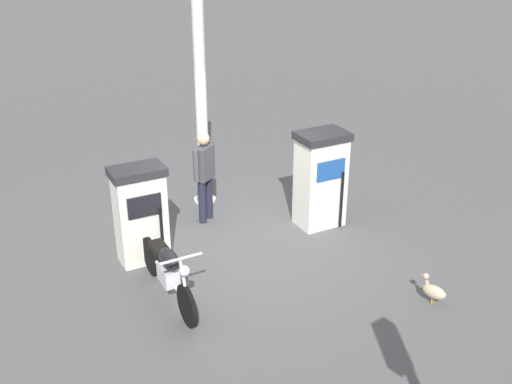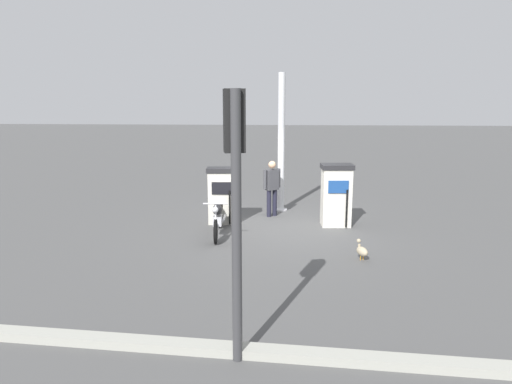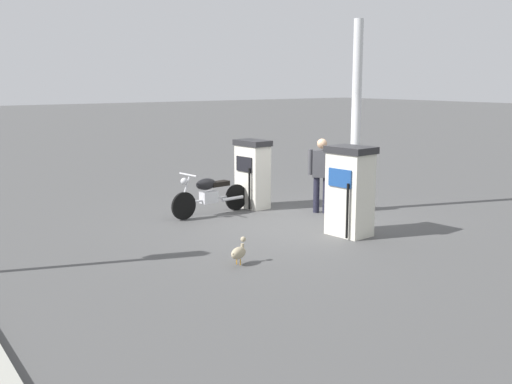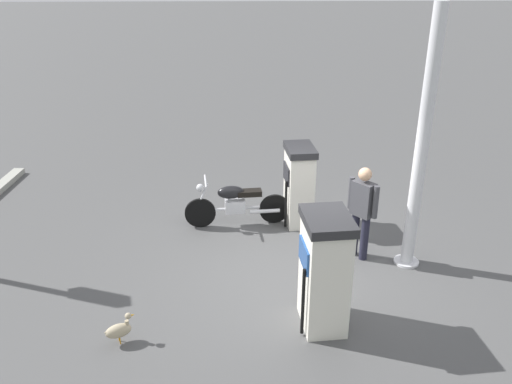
{
  "view_description": "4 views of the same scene",
  "coord_description": "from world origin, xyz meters",
  "px_view_note": "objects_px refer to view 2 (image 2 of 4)",
  "views": [
    {
      "loc": [
        7.68,
        -2.98,
        4.71
      ],
      "look_at": [
        0.8,
        -0.08,
        1.28
      ],
      "focal_mm": 42.18,
      "sensor_mm": 36.0,
      "label": 1
    },
    {
      "loc": [
        11.22,
        0.39,
        3.09
      ],
      "look_at": [
        0.67,
        -0.52,
        1.03
      ],
      "focal_mm": 31.33,
      "sensor_mm": 36.0,
      "label": 2
    },
    {
      "loc": [
        7.51,
        9.17,
        2.78
      ],
      "look_at": [
        0.93,
        0.18,
        0.72
      ],
      "focal_mm": 42.85,
      "sensor_mm": 36.0,
      "label": 3
    },
    {
      "loc": [
        0.87,
        7.15,
        4.48
      ],
      "look_at": [
        0.61,
        -0.54,
        1.05
      ],
      "focal_mm": 36.46,
      "sensor_mm": 36.0,
      "label": 4
    }
  ],
  "objects_px": {
    "fuel_pump_near": "(222,195)",
    "motorcycle_near_pump": "(218,217)",
    "attendant_person": "(272,185)",
    "canopy_support_pole": "(281,146)",
    "fuel_pump_far": "(336,195)",
    "roadside_traffic_light": "(235,178)",
    "wandering_duck": "(362,251)"
  },
  "relations": [
    {
      "from": "fuel_pump_near",
      "to": "attendant_person",
      "type": "height_order",
      "value": "attendant_person"
    },
    {
      "from": "fuel_pump_far",
      "to": "attendant_person",
      "type": "relative_size",
      "value": 1.03
    },
    {
      "from": "fuel_pump_far",
      "to": "roadside_traffic_light",
      "type": "distance_m",
      "value": 6.76
    },
    {
      "from": "roadside_traffic_light",
      "to": "wandering_duck",
      "type": "bearing_deg",
      "value": 150.93
    },
    {
      "from": "fuel_pump_near",
      "to": "canopy_support_pole",
      "type": "bearing_deg",
      "value": 137.08
    },
    {
      "from": "fuel_pump_near",
      "to": "attendant_person",
      "type": "relative_size",
      "value": 0.95
    },
    {
      "from": "motorcycle_near_pump",
      "to": "roadside_traffic_light",
      "type": "distance_m",
      "value": 5.63
    },
    {
      "from": "attendant_person",
      "to": "fuel_pump_far",
      "type": "bearing_deg",
      "value": 63.1
    },
    {
      "from": "fuel_pump_near",
      "to": "attendant_person",
      "type": "xyz_separation_m",
      "value": [
        -0.87,
        1.27,
        0.14
      ]
    },
    {
      "from": "fuel_pump_near",
      "to": "roadside_traffic_light",
      "type": "bearing_deg",
      "value": 10.73
    },
    {
      "from": "fuel_pump_near",
      "to": "motorcycle_near_pump",
      "type": "bearing_deg",
      "value": 3.69
    },
    {
      "from": "fuel_pump_near",
      "to": "fuel_pump_far",
      "type": "height_order",
      "value": "fuel_pump_far"
    },
    {
      "from": "motorcycle_near_pump",
      "to": "wandering_duck",
      "type": "distance_m",
      "value": 3.54
    },
    {
      "from": "fuel_pump_far",
      "to": "canopy_support_pole",
      "type": "xyz_separation_m",
      "value": [
        -1.61,
        -1.48,
        1.11
      ]
    },
    {
      "from": "fuel_pump_far",
      "to": "wandering_duck",
      "type": "distance_m",
      "value": 2.72
    },
    {
      "from": "wandering_duck",
      "to": "roadside_traffic_light",
      "type": "relative_size",
      "value": 0.13
    },
    {
      "from": "attendant_person",
      "to": "wandering_duck",
      "type": "xyz_separation_m",
      "value": [
        3.5,
        2.01,
        -0.7
      ]
    },
    {
      "from": "motorcycle_near_pump",
      "to": "roadside_traffic_light",
      "type": "relative_size",
      "value": 0.59
    },
    {
      "from": "roadside_traffic_light",
      "to": "canopy_support_pole",
      "type": "bearing_deg",
      "value": 177.91
    },
    {
      "from": "attendant_person",
      "to": "wandering_duck",
      "type": "relative_size",
      "value": 3.84
    },
    {
      "from": "fuel_pump_far",
      "to": "wandering_duck",
      "type": "bearing_deg",
      "value": 6.56
    },
    {
      "from": "attendant_person",
      "to": "fuel_pump_near",
      "type": "bearing_deg",
      "value": -55.77
    },
    {
      "from": "canopy_support_pole",
      "to": "wandering_duck",
      "type": "bearing_deg",
      "value": 22.81
    },
    {
      "from": "attendant_person",
      "to": "canopy_support_pole",
      "type": "bearing_deg",
      "value": 163.23
    },
    {
      "from": "roadside_traffic_light",
      "to": "canopy_support_pole",
      "type": "relative_size",
      "value": 0.82
    },
    {
      "from": "motorcycle_near_pump",
      "to": "canopy_support_pole",
      "type": "relative_size",
      "value": 0.48
    },
    {
      "from": "motorcycle_near_pump",
      "to": "attendant_person",
      "type": "height_order",
      "value": "attendant_person"
    },
    {
      "from": "fuel_pump_far",
      "to": "roadside_traffic_light",
      "type": "xyz_separation_m",
      "value": [
        6.36,
        -1.77,
        1.44
      ]
    },
    {
      "from": "fuel_pump_near",
      "to": "motorcycle_near_pump",
      "type": "distance_m",
      "value": 1.2
    },
    {
      "from": "wandering_duck",
      "to": "canopy_support_pole",
      "type": "relative_size",
      "value": 0.1
    },
    {
      "from": "wandering_duck",
      "to": "motorcycle_near_pump",
      "type": "bearing_deg",
      "value": -114.74
    },
    {
      "from": "attendant_person",
      "to": "canopy_support_pole",
      "type": "height_order",
      "value": "canopy_support_pole"
    }
  ]
}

